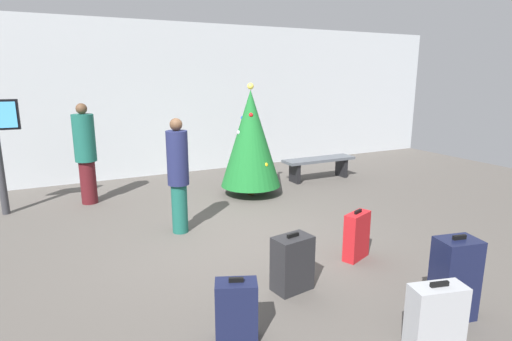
# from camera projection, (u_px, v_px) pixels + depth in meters

# --- Properties ---
(ground_plane) EXTENTS (16.00, 16.00, 0.00)m
(ground_plane) POSITION_uv_depth(u_px,v_px,m) (236.00, 238.00, 5.86)
(ground_plane) COLOR #514C47
(back_wall) EXTENTS (16.00, 0.20, 3.43)m
(back_wall) POSITION_uv_depth(u_px,v_px,m) (156.00, 100.00, 9.32)
(back_wall) COLOR #B7BCC1
(back_wall) RESTS_ON ground_plane
(holiday_tree) EXTENTS (1.15, 1.15, 2.13)m
(holiday_tree) POSITION_uv_depth(u_px,v_px,m) (251.00, 139.00, 7.77)
(holiday_tree) COLOR #4C3319
(holiday_tree) RESTS_ON ground_plane
(waiting_bench) EXTENTS (1.67, 0.44, 0.48)m
(waiting_bench) POSITION_uv_depth(u_px,v_px,m) (319.00, 163.00, 9.10)
(waiting_bench) COLOR #4C5159
(waiting_bench) RESTS_ON ground_plane
(traveller_0) EXTENTS (0.33, 0.33, 1.68)m
(traveller_0) POSITION_uv_depth(u_px,v_px,m) (178.00, 173.00, 5.90)
(traveller_0) COLOR #19594C
(traveller_0) RESTS_ON ground_plane
(traveller_1) EXTENTS (0.49, 0.49, 1.80)m
(traveller_1) POSITION_uv_depth(u_px,v_px,m) (85.00, 152.00, 7.27)
(traveller_1) COLOR #4C1419
(traveller_1) RESTS_ON ground_plane
(suitcase_0) EXTENTS (0.42, 0.34, 0.58)m
(suitcase_0) POSITION_uv_depth(u_px,v_px,m) (236.00, 310.00, 3.57)
(suitcase_0) COLOR #141938
(suitcase_0) RESTS_ON ground_plane
(suitcase_1) EXTENTS (0.42, 0.29, 0.64)m
(suitcase_1) POSITION_uv_depth(u_px,v_px,m) (357.00, 236.00, 5.16)
(suitcase_1) COLOR #B2191E
(suitcase_1) RESTS_ON ground_plane
(suitcase_2) EXTENTS (0.45, 0.32, 0.64)m
(suitcase_2) POSITION_uv_depth(u_px,v_px,m) (292.00, 263.00, 4.40)
(suitcase_2) COLOR #232326
(suitcase_2) RESTS_ON ground_plane
(suitcase_3) EXTENTS (0.43, 0.35, 0.83)m
(suitcase_3) POSITION_uv_depth(u_px,v_px,m) (455.00, 278.00, 3.88)
(suitcase_3) COLOR #141938
(suitcase_3) RESTS_ON ground_plane
(suitcase_4) EXTENTS (0.50, 0.32, 0.62)m
(suitcase_4) POSITION_uv_depth(u_px,v_px,m) (436.00, 318.00, 3.43)
(suitcase_4) COLOR #9EA0A5
(suitcase_4) RESTS_ON ground_plane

